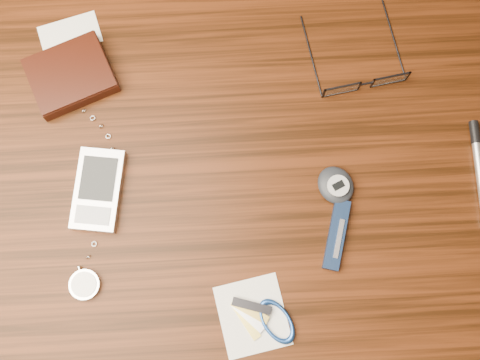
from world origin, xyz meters
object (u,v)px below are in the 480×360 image
(eyeglasses, at_px, (364,80))
(silver_pen, at_px, (479,165))
(notepad_keys, at_px, (265,318))
(desk, at_px, (192,212))
(wallet_and_card, at_px, (71,74))
(pda_phone, at_px, (98,190))
(pedometer, at_px, (336,185))
(pocket_knife, at_px, (337,235))
(pocket_watch, at_px, (85,276))

(eyeglasses, xyz_separation_m, silver_pen, (0.15, -0.14, -0.01))
(notepad_keys, bearing_deg, desk, 120.72)
(wallet_and_card, bearing_deg, notepad_keys, -54.02)
(pda_phone, bearing_deg, pedometer, -1.91)
(eyeglasses, height_order, pocket_knife, eyeglasses)
(pedometer, distance_m, silver_pen, 0.21)
(pedometer, distance_m, notepad_keys, 0.21)
(pda_phone, xyz_separation_m, pedometer, (0.34, -0.01, 0.00))
(pda_phone, bearing_deg, wallet_and_card, 102.68)
(wallet_and_card, distance_m, eyeglasses, 0.43)
(notepad_keys, bearing_deg, pda_phone, 139.92)
(pocket_knife, bearing_deg, eyeglasses, 75.25)
(pocket_watch, bearing_deg, wallet_and_card, 94.14)
(eyeglasses, relative_size, pedometer, 2.14)
(pda_phone, bearing_deg, pocket_watch, -98.56)
(wallet_and_card, height_order, silver_pen, wallet_and_card)
(eyeglasses, bearing_deg, notepad_keys, -116.53)
(wallet_and_card, bearing_deg, eyeglasses, -4.12)
(wallet_and_card, distance_m, pocket_knife, 0.45)
(eyeglasses, bearing_deg, pocket_watch, -147.23)
(wallet_and_card, relative_size, notepad_keys, 1.43)
(pocket_watch, xyz_separation_m, notepad_keys, (0.24, -0.07, -0.00))
(wallet_and_card, height_order, pocket_knife, wallet_and_card)
(eyeglasses, xyz_separation_m, pocket_knife, (-0.06, -0.22, -0.01))
(eyeglasses, relative_size, silver_pen, 0.98)
(desk, bearing_deg, pocket_knife, -16.50)
(wallet_and_card, bearing_deg, pocket_watch, -85.86)
(notepad_keys, xyz_separation_m, pocket_knife, (0.11, 0.11, 0.00))
(pocket_watch, relative_size, silver_pen, 2.03)
(eyeglasses, xyz_separation_m, notepad_keys, (-0.17, -0.33, -0.01))
(pocket_watch, bearing_deg, pocket_knife, 6.29)
(desk, distance_m, eyeglasses, 0.33)
(eyeglasses, height_order, silver_pen, eyeglasses)
(eyeglasses, bearing_deg, wallet_and_card, 175.88)
(pda_phone, bearing_deg, silver_pen, 0.88)
(pda_phone, distance_m, pedometer, 0.34)
(desk, height_order, eyeglasses, eyeglasses)
(eyeglasses, distance_m, pocket_watch, 0.49)
(silver_pen, bearing_deg, pocket_watch, -167.17)
(silver_pen, bearing_deg, desk, -176.20)
(desk, relative_size, eyeglasses, 6.52)
(pedometer, height_order, silver_pen, pedometer)
(pedometer, relative_size, pocket_knife, 0.71)
(wallet_and_card, distance_m, silver_pen, 0.61)
(desk, xyz_separation_m, eyeglasses, (0.27, 0.16, 0.12))
(notepad_keys, distance_m, pocket_knife, 0.15)
(desk, height_order, pedometer, pedometer)
(notepad_keys, bearing_deg, pocket_knife, 45.30)
(desk, bearing_deg, wallet_and_card, 130.07)
(eyeglasses, height_order, pocket_watch, eyeglasses)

